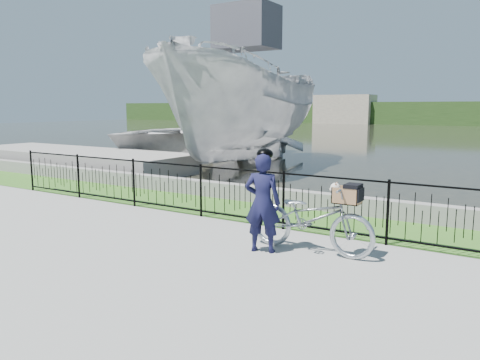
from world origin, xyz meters
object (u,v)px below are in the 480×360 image
Objects in this scene: bicycle_rig at (311,217)px; cyclist at (263,201)px; dock at (76,159)px; boat_far at (201,135)px; boat_near at (246,110)px.

cyclist is (-0.68, -0.41, 0.27)m from bicycle_rig.
boat_far is (1.66, 5.91, 0.70)m from dock.
cyclist is (11.36, -5.36, 0.50)m from dock.
bicycle_rig is 1.27× the size of cyclist.
boat_near is 4.64m from boat_far.
cyclist is 10.83m from boat_near.
boat_far is at bearing 130.72° from cyclist.
bicycle_rig reaches higher than dock.
bicycle_rig is 10.92m from boat_near.
boat_far is (-3.88, 2.25, -1.19)m from boat_near.
bicycle_rig is 0.19× the size of boat_near.
boat_near is (-5.82, 9.02, 1.39)m from cyclist.
boat_near is (-6.50, 8.61, 1.66)m from bicycle_rig.
boat_far reaches higher than dock.
cyclist is 0.15× the size of boat_far.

